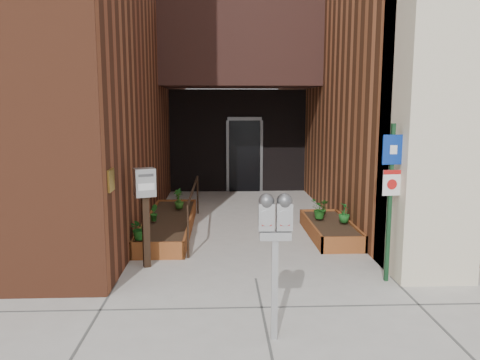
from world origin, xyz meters
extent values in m
plane|color=#9E9991|center=(0.00, 0.00, 0.00)|extent=(80.00, 80.00, 0.00)
cube|color=brown|center=(-6.00, 6.70, 5.00)|extent=(8.00, 14.60, 10.00)
cube|color=brown|center=(6.00, 7.15, 5.00)|extent=(8.00, 13.70, 10.00)
cube|color=beige|center=(2.55, 0.20, 2.20)|extent=(1.10, 1.20, 4.40)
cube|color=black|center=(0.00, 6.00, 4.00)|extent=(4.20, 2.00, 2.00)
cube|color=black|center=(0.00, 7.40, 1.50)|extent=(4.00, 0.30, 3.00)
cube|color=black|center=(0.20, 7.22, 1.05)|extent=(0.90, 0.06, 2.10)
cube|color=#B79338|center=(-1.99, -0.20, 1.50)|extent=(0.04, 0.30, 0.30)
cube|color=brown|center=(-1.55, 0.92, 0.15)|extent=(0.90, 0.04, 0.30)
cube|color=brown|center=(-1.55, 4.48, 0.15)|extent=(0.90, 0.04, 0.30)
cube|color=brown|center=(-1.98, 2.70, 0.15)|extent=(0.04, 3.60, 0.30)
cube|color=brown|center=(-1.12, 2.70, 0.15)|extent=(0.04, 3.60, 0.30)
cube|color=black|center=(-1.55, 2.70, 0.13)|extent=(0.82, 3.52, 0.26)
cube|color=brown|center=(1.60, 1.12, 0.15)|extent=(0.80, 0.04, 0.30)
cube|color=brown|center=(1.60, 3.28, 0.15)|extent=(0.80, 0.04, 0.30)
cube|color=brown|center=(1.22, 2.20, 0.15)|extent=(0.04, 2.20, 0.30)
cube|color=brown|center=(1.98, 2.20, 0.15)|extent=(0.04, 2.20, 0.30)
cube|color=black|center=(1.60, 2.20, 0.13)|extent=(0.72, 2.12, 0.26)
cylinder|color=black|center=(-1.05, 1.00, 0.45)|extent=(0.04, 0.04, 0.90)
cylinder|color=black|center=(-1.05, 4.30, 0.45)|extent=(0.04, 0.04, 0.90)
cylinder|color=black|center=(-1.05, 2.65, 0.88)|extent=(0.04, 3.30, 0.04)
cube|color=#AAAAAD|center=(0.06, -1.79, 0.55)|extent=(0.07, 0.07, 1.11)
cube|color=#AAAAAD|center=(0.06, -1.79, 1.15)|extent=(0.33, 0.14, 0.09)
cube|color=#AAAAAD|center=(-0.03, -1.79, 1.35)|extent=(0.17, 0.11, 0.29)
sphere|color=#59595B|center=(-0.03, -1.79, 1.52)|extent=(0.16, 0.16, 0.16)
cube|color=white|center=(-0.03, -1.84, 1.37)|extent=(0.10, 0.01, 0.06)
cube|color=#B21414|center=(-0.03, -1.84, 1.28)|extent=(0.10, 0.01, 0.03)
cube|color=#AAAAAD|center=(0.16, -1.79, 1.35)|extent=(0.17, 0.11, 0.29)
sphere|color=#59595B|center=(0.16, -1.79, 1.52)|extent=(0.16, 0.16, 0.16)
cube|color=white|center=(0.16, -1.85, 1.37)|extent=(0.10, 0.01, 0.06)
cube|color=#B21414|center=(0.16, -1.85, 1.28)|extent=(0.10, 0.01, 0.03)
cube|color=#163C21|center=(1.87, -0.15, 1.13)|extent=(0.06, 0.06, 2.26)
cube|color=navy|center=(1.88, -0.18, 1.90)|extent=(0.31, 0.05, 0.41)
cube|color=white|center=(1.88, -0.19, 1.90)|extent=(0.10, 0.02, 0.12)
cube|color=white|center=(1.88, -0.18, 1.44)|extent=(0.26, 0.04, 0.36)
cube|color=#B21414|center=(1.88, -0.19, 1.59)|extent=(0.26, 0.04, 0.06)
cylinder|color=#B21414|center=(1.88, -0.20, 1.42)|extent=(0.14, 0.03, 0.14)
cube|color=black|center=(-1.67, 0.59, 0.57)|extent=(0.13, 0.13, 1.13)
cube|color=#B7B7B9|center=(-1.67, 0.59, 1.34)|extent=(0.37, 0.33, 0.43)
cube|color=#59595B|center=(-1.62, 0.48, 1.46)|extent=(0.21, 0.09, 0.04)
cube|color=white|center=(-1.62, 0.48, 1.29)|extent=(0.23, 0.10, 0.10)
imported|color=#195819|center=(-1.85, 1.10, 0.50)|extent=(0.50, 0.50, 0.39)
imported|color=#1D5B1A|center=(-1.81, 2.38, 0.46)|extent=(0.22, 0.22, 0.32)
imported|color=#285D1A|center=(-1.41, 3.48, 0.48)|extent=(0.28, 0.28, 0.36)
imported|color=#1A5819|center=(-1.46, 3.79, 0.50)|extent=(0.29, 0.29, 0.39)
imported|color=#1B6120|center=(1.85, 2.11, 0.49)|extent=(0.22, 0.22, 0.38)
imported|color=#205317|center=(1.63, 2.86, 0.45)|extent=(0.18, 0.18, 0.30)
imported|color=#1A5518|center=(1.44, 2.42, 0.49)|extent=(0.48, 0.48, 0.38)
camera|label=1|loc=(-0.50, -6.51, 2.47)|focal=35.00mm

